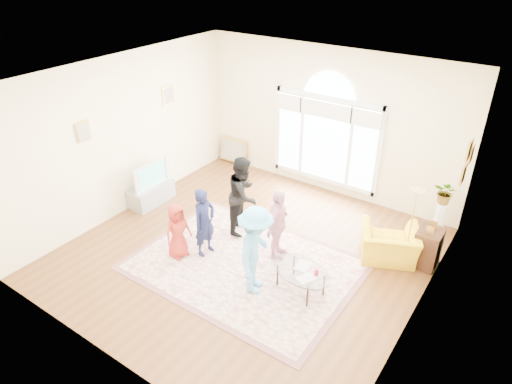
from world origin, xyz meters
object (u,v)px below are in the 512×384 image
Objects in this scene: area_rug at (245,265)px; armchair at (389,244)px; coffee_table at (301,271)px; television at (149,174)px; tv_console at (152,194)px.

armchair is at bearing 39.38° from area_rug.
coffee_table is at bearing -0.24° from area_rug.
television is (-2.94, 0.64, 0.70)m from area_rug.
television is 5.03m from armchair.
area_rug is 3.08m from television.
television is (0.01, 0.00, 0.50)m from tv_console.
coffee_table is 1.85m from armchair.
television reaches higher than area_rug.
tv_console reaches higher than area_rug.
coffee_table is at bearing -9.08° from television.
tv_console is at bearing 180.00° from television.
tv_console is 0.85× the size of coffee_table.
armchair reaches higher than tv_console.
armchair is at bearing 11.30° from television.
area_rug is at bearing 14.47° from armchair.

